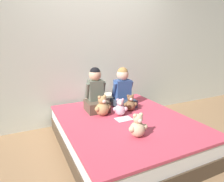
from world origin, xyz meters
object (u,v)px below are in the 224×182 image
at_px(child_on_left, 96,93).
at_px(teddy_bear_held_by_left_child, 102,107).
at_px(teddy_bear_at_foot_of_bed, 138,127).
at_px(child_on_right, 123,89).
at_px(pillow_at_headboard, 102,99).
at_px(teddy_bear_held_by_right_child, 130,104).
at_px(teddy_bear_between_children, 120,108).
at_px(sign_card, 124,119).
at_px(bed, 125,132).

distance_m(child_on_left, teddy_bear_held_by_left_child, 0.27).
distance_m(child_on_left, teddy_bear_at_foot_of_bed, 0.95).
bearing_deg(child_on_right, pillow_at_headboard, 128.75).
relative_size(teddy_bear_held_by_right_child, teddy_bear_at_foot_of_bed, 0.91).
relative_size(child_on_left, teddy_bear_held_by_left_child, 2.19).
bearing_deg(child_on_left, teddy_bear_held_by_left_child, -87.87).
relative_size(teddy_bear_between_children, sign_card, 1.14).
bearing_deg(teddy_bear_held_by_left_child, teddy_bear_held_by_right_child, -6.35).
bearing_deg(bed, child_on_right, 64.98).
distance_m(bed, pillow_at_headboard, 0.81).
distance_m(bed, child_on_left, 0.69).
height_order(child_on_left, sign_card, child_on_left).
bearing_deg(pillow_at_headboard, teddy_bear_between_children, -89.88).
xyz_separation_m(child_on_right, teddy_bear_held_by_left_child, (-0.44, -0.23, -0.14)).
distance_m(child_on_left, teddy_bear_held_by_right_child, 0.52).
relative_size(bed, teddy_bear_at_foot_of_bed, 7.23).
height_order(bed, child_on_left, child_on_left).
bearing_deg(teddy_bear_held_by_right_child, teddy_bear_held_by_left_child, -162.83).
distance_m(teddy_bear_between_children, sign_card, 0.17).
distance_m(child_on_right, sign_card, 0.59).
distance_m(bed, teddy_bear_at_foot_of_bed, 0.56).
bearing_deg(teddy_bear_between_children, teddy_bear_held_by_left_child, 176.03).
distance_m(child_on_right, teddy_bear_at_foot_of_bed, 1.01).
height_order(child_on_right, sign_card, child_on_right).
bearing_deg(pillow_at_headboard, teddy_bear_held_by_left_child, -112.58).
distance_m(child_on_right, pillow_at_headboard, 0.42).
relative_size(bed, teddy_bear_between_children, 7.97).
height_order(child_on_left, teddy_bear_between_children, child_on_left).
bearing_deg(bed, teddy_bear_between_children, 89.50).
height_order(teddy_bear_held_by_left_child, pillow_at_headboard, teddy_bear_held_by_left_child).
height_order(child_on_right, teddy_bear_held_by_left_child, child_on_right).
xyz_separation_m(teddy_bear_between_children, pillow_at_headboard, (-0.00, 0.62, -0.05)).
distance_m(teddy_bear_held_by_right_child, pillow_at_headboard, 0.57).
height_order(teddy_bear_held_by_right_child, teddy_bear_at_foot_of_bed, teddy_bear_at_foot_of_bed).
xyz_separation_m(teddy_bear_held_by_right_child, teddy_bear_at_foot_of_bed, (-0.34, -0.71, 0.01)).
distance_m(teddy_bear_held_by_left_child, pillow_at_headboard, 0.57).
bearing_deg(teddy_bear_held_by_right_child, sign_card, -118.43).
distance_m(teddy_bear_between_children, teddy_bear_at_foot_of_bed, 0.62).
bearing_deg(bed, teddy_bear_held_by_left_child, 131.66).
distance_m(child_on_left, teddy_bear_between_children, 0.42).
relative_size(teddy_bear_held_by_left_child, teddy_bear_at_foot_of_bed, 1.08).
distance_m(teddy_bear_held_by_right_child, teddy_bear_between_children, 0.24).
bearing_deg(pillow_at_headboard, child_on_right, -52.66).
xyz_separation_m(pillow_at_headboard, sign_card, (-0.02, -0.76, -0.05)).
bearing_deg(bed, teddy_bear_held_by_right_child, 48.46).
bearing_deg(sign_card, pillow_at_headboard, 88.53).
relative_size(child_on_left, teddy_bear_held_by_right_child, 2.61).
height_order(child_on_left, teddy_bear_held_by_left_child, child_on_left).
relative_size(teddy_bear_held_by_right_child, teddy_bear_between_children, 1.00).
bearing_deg(child_on_left, child_on_right, 2.86).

